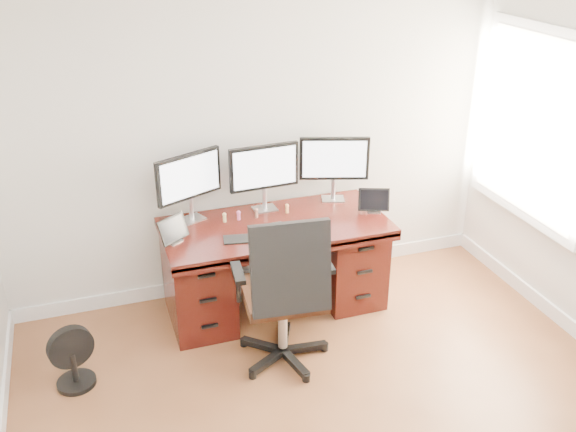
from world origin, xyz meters
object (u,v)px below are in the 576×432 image
object	(u,v)px
office_chair	(284,316)
floor_fan	(72,358)
monitor_center	(264,169)
desk	(274,262)
keyboard	(277,235)

from	to	relation	value
office_chair	floor_fan	size ratio (longest dim) A/B	2.64
office_chair	floor_fan	world-z (taller)	office_chair
office_chair	monitor_center	bearing A→B (deg)	86.66
desk	floor_fan	xyz separation A→B (m)	(-1.55, -0.48, -0.19)
office_chair	floor_fan	bearing A→B (deg)	176.86
floor_fan	keyboard	world-z (taller)	keyboard
floor_fan	monitor_center	distance (m)	1.92
desk	office_chair	world-z (taller)	office_chair
keyboard	monitor_center	bearing A→B (deg)	92.63
floor_fan	keyboard	distance (m)	1.61
office_chair	keyboard	xyz separation A→B (m)	(0.10, 0.47, 0.37)
keyboard	floor_fan	bearing A→B (deg)	-161.89
desk	office_chair	bearing A→B (deg)	-102.17
desk	keyboard	bearing A→B (deg)	-102.33
office_chair	desk	bearing A→B (deg)	83.62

